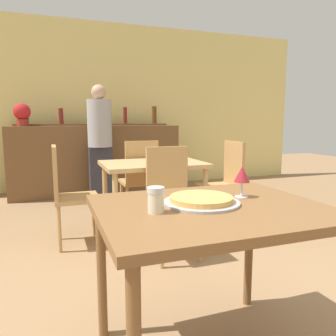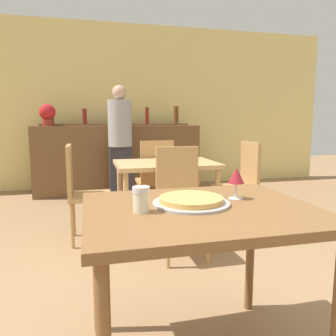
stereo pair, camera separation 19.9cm
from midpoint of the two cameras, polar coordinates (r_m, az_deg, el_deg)
wall_back at (r=5.85m, az=-14.23°, el=10.35°), size 8.00×0.05×2.80m
dining_table_near at (r=1.54m, az=3.76°, el=-9.78°), size 1.04×0.84×0.78m
dining_table_far at (r=3.30m, az=-4.36°, el=-0.63°), size 1.00×0.71×0.75m
bar_counter at (r=5.38m, az=-13.37°, el=1.41°), size 2.60×0.56×1.08m
bar_back_shelf at (r=5.49m, az=-13.70°, el=7.79°), size 2.39×0.24×0.32m
chair_far_side_front at (r=2.83m, az=-1.52°, el=-4.61°), size 0.40×0.40×0.94m
chair_far_side_back at (r=3.81m, az=-6.41°, el=-1.29°), size 0.40×0.40×0.94m
chair_far_side_left at (r=3.20m, az=-18.92°, el=-3.54°), size 0.40×0.40×0.94m
chair_far_side_right at (r=3.63m, az=8.51°, el=-1.83°), size 0.40×0.40×0.94m
pizza_tray at (r=1.54m, az=2.13°, el=-5.69°), size 0.36×0.36×0.04m
cheese_shaker at (r=1.39m, az=-6.26°, el=-5.56°), size 0.07×0.07×0.11m
person_standing at (r=4.78m, az=-12.94°, el=4.87°), size 0.34×0.34×1.66m
wine_glass at (r=1.67m, az=9.48°, el=-1.26°), size 0.08×0.08×0.16m
potted_plant at (r=5.29m, az=-25.09°, el=8.61°), size 0.24×0.24×0.33m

